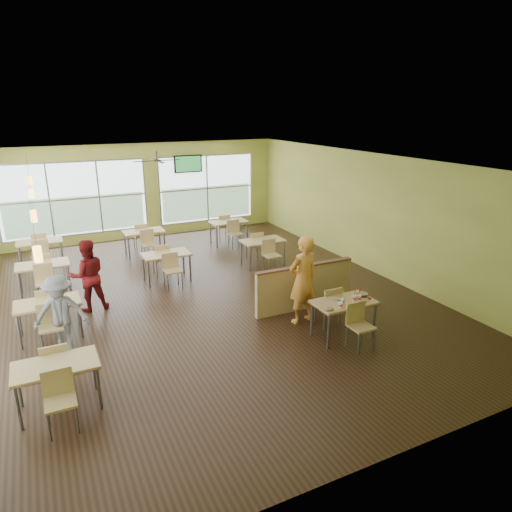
# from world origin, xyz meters

# --- Properties ---
(room) EXTENTS (12.00, 12.04, 3.20)m
(room) POSITION_xyz_m (0.00, 0.00, 1.60)
(room) COLOR black
(room) RESTS_ON ground
(window_bays) EXTENTS (9.24, 10.24, 2.38)m
(window_bays) POSITION_xyz_m (-2.65, 3.08, 1.48)
(window_bays) COLOR white
(window_bays) RESTS_ON room
(main_table) EXTENTS (1.22, 1.52, 0.87)m
(main_table) POSITION_xyz_m (2.00, -3.00, 0.63)
(main_table) COLOR tan
(main_table) RESTS_ON floor
(half_wall_divider) EXTENTS (2.40, 0.14, 1.04)m
(half_wall_divider) POSITION_xyz_m (2.00, -1.55, 0.52)
(half_wall_divider) COLOR tan
(half_wall_divider) RESTS_ON floor
(dining_tables) EXTENTS (6.92, 8.72, 0.87)m
(dining_tables) POSITION_xyz_m (-1.05, 1.71, 0.63)
(dining_tables) COLOR tan
(dining_tables) RESTS_ON floor
(pendant_lights) EXTENTS (0.11, 7.31, 0.86)m
(pendant_lights) POSITION_xyz_m (-3.20, 0.68, 2.45)
(pendant_lights) COLOR #2D2119
(pendant_lights) RESTS_ON ceiling
(ceiling_fan) EXTENTS (1.25, 1.25, 0.29)m
(ceiling_fan) POSITION_xyz_m (-0.00, 3.00, 2.95)
(ceiling_fan) COLOR #2D2119
(ceiling_fan) RESTS_ON ceiling
(tv_backwall) EXTENTS (1.00, 0.07, 0.60)m
(tv_backwall) POSITION_xyz_m (1.80, 5.90, 2.45)
(tv_backwall) COLOR black
(tv_backwall) RESTS_ON wall_back
(man_plaid) EXTENTS (0.75, 0.54, 1.89)m
(man_plaid) POSITION_xyz_m (1.61, -2.10, 0.94)
(man_plaid) COLOR #D54C17
(man_plaid) RESTS_ON floor
(patron_maroon) EXTENTS (0.81, 0.64, 1.62)m
(patron_maroon) POSITION_xyz_m (-2.32, 0.50, 0.81)
(patron_maroon) COLOR #5F0F10
(patron_maroon) RESTS_ON floor
(patron_grey) EXTENTS (1.06, 0.76, 1.48)m
(patron_grey) POSITION_xyz_m (-3.00, -1.13, 0.74)
(patron_grey) COLOR slate
(patron_grey) RESTS_ON floor
(cup_blue) EXTENTS (0.09, 0.09, 0.32)m
(cup_blue) POSITION_xyz_m (1.74, -3.23, 0.81)
(cup_blue) COLOR white
(cup_blue) RESTS_ON main_table
(cup_yellow) EXTENTS (0.09, 0.09, 0.33)m
(cup_yellow) POSITION_xyz_m (1.87, -3.11, 0.82)
(cup_yellow) COLOR white
(cup_yellow) RESTS_ON main_table
(cup_red_near) EXTENTS (0.09, 0.09, 0.32)m
(cup_red_near) POSITION_xyz_m (2.19, -3.08, 0.82)
(cup_red_near) COLOR white
(cup_red_near) RESTS_ON main_table
(cup_red_far) EXTENTS (0.09, 0.09, 0.32)m
(cup_red_far) POSITION_xyz_m (2.26, -3.12, 0.81)
(cup_red_far) COLOR white
(cup_red_far) RESTS_ON main_table
(food_basket) EXTENTS (0.24, 0.24, 0.05)m
(food_basket) POSITION_xyz_m (2.48, -2.94, 0.78)
(food_basket) COLOR black
(food_basket) RESTS_ON main_table
(ketchup_cup) EXTENTS (0.06, 0.06, 0.03)m
(ketchup_cup) POSITION_xyz_m (2.51, -3.14, 0.76)
(ketchup_cup) COLOR maroon
(ketchup_cup) RESTS_ON main_table
(wrapper_left) EXTENTS (0.18, 0.17, 0.04)m
(wrapper_left) POSITION_xyz_m (1.50, -3.21, 0.77)
(wrapper_left) COLOR #926B46
(wrapper_left) RESTS_ON main_table
(wrapper_mid) EXTENTS (0.24, 0.23, 0.05)m
(wrapper_mid) POSITION_xyz_m (1.98, -2.90, 0.78)
(wrapper_mid) COLOR #926B46
(wrapper_mid) RESTS_ON main_table
(wrapper_right) EXTENTS (0.15, 0.14, 0.03)m
(wrapper_right) POSITION_xyz_m (2.32, -3.20, 0.77)
(wrapper_right) COLOR #926B46
(wrapper_right) RESTS_ON main_table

